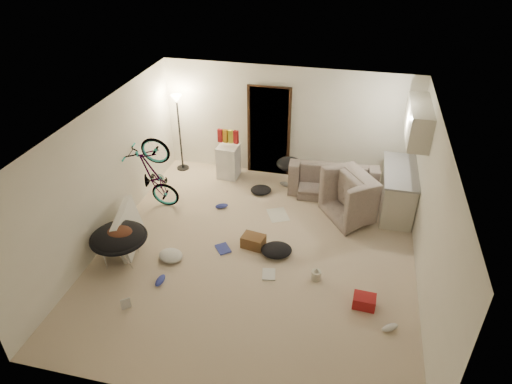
% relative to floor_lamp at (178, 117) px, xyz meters
% --- Properties ---
extents(floor, '(5.50, 6.00, 0.02)m').
position_rel_floor_lamp_xyz_m(floor, '(2.40, -2.65, -1.32)').
color(floor, beige).
rests_on(floor, ground).
extents(ceiling, '(5.50, 6.00, 0.02)m').
position_rel_floor_lamp_xyz_m(ceiling, '(2.40, -2.65, 1.20)').
color(ceiling, white).
rests_on(ceiling, wall_back).
extents(wall_back, '(5.50, 0.02, 2.50)m').
position_rel_floor_lamp_xyz_m(wall_back, '(2.40, 0.36, -0.06)').
color(wall_back, white).
rests_on(wall_back, floor).
extents(wall_front, '(5.50, 0.02, 2.50)m').
position_rel_floor_lamp_xyz_m(wall_front, '(2.40, -5.66, -0.06)').
color(wall_front, white).
rests_on(wall_front, floor).
extents(wall_left, '(0.02, 6.00, 2.50)m').
position_rel_floor_lamp_xyz_m(wall_left, '(-0.36, -2.65, -0.06)').
color(wall_left, white).
rests_on(wall_left, floor).
extents(wall_right, '(0.02, 6.00, 2.50)m').
position_rel_floor_lamp_xyz_m(wall_right, '(5.16, -2.65, -0.06)').
color(wall_right, white).
rests_on(wall_right, floor).
extents(doorway, '(0.85, 0.10, 2.04)m').
position_rel_floor_lamp_xyz_m(doorway, '(2.00, 0.32, -0.29)').
color(doorway, black).
rests_on(doorway, floor).
extents(door_trim, '(0.97, 0.04, 2.10)m').
position_rel_floor_lamp_xyz_m(door_trim, '(2.00, 0.29, -0.29)').
color(door_trim, '#321E11').
rests_on(door_trim, floor).
extents(floor_lamp, '(0.28, 0.28, 1.81)m').
position_rel_floor_lamp_xyz_m(floor_lamp, '(0.00, 0.00, 0.00)').
color(floor_lamp, black).
rests_on(floor_lamp, floor).
extents(kitchen_counter, '(0.60, 1.50, 0.88)m').
position_rel_floor_lamp_xyz_m(kitchen_counter, '(4.83, -0.65, -0.87)').
color(kitchen_counter, beige).
rests_on(kitchen_counter, floor).
extents(counter_top, '(0.64, 1.54, 0.04)m').
position_rel_floor_lamp_xyz_m(counter_top, '(4.83, -0.65, -0.41)').
color(counter_top, gray).
rests_on(counter_top, kitchen_counter).
extents(kitchen_uppers, '(0.38, 1.40, 0.65)m').
position_rel_floor_lamp_xyz_m(kitchen_uppers, '(4.96, -0.65, 0.64)').
color(kitchen_uppers, beige).
rests_on(kitchen_uppers, wall_right).
extents(sofa, '(1.90, 0.84, 0.54)m').
position_rel_floor_lamp_xyz_m(sofa, '(3.52, -0.20, -1.04)').
color(sofa, '#383F38').
rests_on(sofa, floor).
extents(armchair, '(1.41, 1.45, 0.72)m').
position_rel_floor_lamp_xyz_m(armchair, '(4.19, -0.96, -0.95)').
color(armchair, '#383F38').
rests_on(armchair, floor).
extents(bicycle, '(1.69, 0.75, 0.97)m').
position_rel_floor_lamp_xyz_m(bicycle, '(0.10, -1.68, -0.87)').
color(bicycle, black).
rests_on(bicycle, floor).
extents(book_asset, '(0.24, 0.25, 0.02)m').
position_rel_floor_lamp_xyz_m(book_asset, '(0.70, -4.44, -1.30)').
color(book_asset, maroon).
rests_on(book_asset, floor).
extents(mini_fridge, '(0.47, 0.47, 0.76)m').
position_rel_floor_lamp_xyz_m(mini_fridge, '(1.16, -0.10, -0.93)').
color(mini_fridge, white).
rests_on(mini_fridge, floor).
extents(snack_box_0, '(0.11, 0.08, 0.30)m').
position_rel_floor_lamp_xyz_m(snack_box_0, '(0.99, -0.10, -0.31)').
color(snack_box_0, maroon).
rests_on(snack_box_0, mini_fridge).
extents(snack_box_1, '(0.10, 0.08, 0.30)m').
position_rel_floor_lamp_xyz_m(snack_box_1, '(1.11, -0.10, -0.31)').
color(snack_box_1, '#BE7F17').
rests_on(snack_box_1, mini_fridge).
extents(snack_box_2, '(0.11, 0.08, 0.30)m').
position_rel_floor_lamp_xyz_m(snack_box_2, '(1.23, -0.10, -0.31)').
color(snack_box_2, yellow).
rests_on(snack_box_2, mini_fridge).
extents(snack_box_3, '(0.11, 0.09, 0.30)m').
position_rel_floor_lamp_xyz_m(snack_box_3, '(1.35, -0.10, -0.31)').
color(snack_box_3, maroon).
rests_on(snack_box_3, mini_fridge).
extents(saucer_chair, '(0.97, 0.97, 0.69)m').
position_rel_floor_lamp_xyz_m(saucer_chair, '(0.17, -3.37, -0.90)').
color(saucer_chair, silver).
rests_on(saucer_chair, floor).
extents(hoodie, '(0.56, 0.50, 0.22)m').
position_rel_floor_lamp_xyz_m(hoodie, '(0.22, -3.40, -0.70)').
color(hoodie, '#4D281A').
rests_on(hoodie, saucer_chair).
extents(sofa_drape, '(0.59, 0.50, 0.28)m').
position_rel_floor_lamp_xyz_m(sofa_drape, '(2.57, -0.20, -0.77)').
color(sofa_drape, black).
rests_on(sofa_drape, sofa).
extents(tv_box, '(0.53, 1.13, 0.74)m').
position_rel_floor_lamp_xyz_m(tv_box, '(0.10, -2.93, -0.94)').
color(tv_box, silver).
rests_on(tv_box, floor).
extents(drink_case_a, '(0.44, 0.35, 0.23)m').
position_rel_floor_lamp_xyz_m(drink_case_a, '(2.31, -2.47, -1.19)').
color(drink_case_a, brown).
rests_on(drink_case_a, floor).
extents(drink_case_b, '(0.36, 0.27, 0.20)m').
position_rel_floor_lamp_xyz_m(drink_case_b, '(4.31, -3.51, -1.21)').
color(drink_case_b, maroon).
rests_on(drink_case_b, floor).
extents(juicer, '(0.16, 0.16, 0.23)m').
position_rel_floor_lamp_xyz_m(juicer, '(3.52, -3.07, -1.21)').
color(juicer, beige).
rests_on(juicer, floor).
extents(newspaper, '(0.55, 0.60, 0.01)m').
position_rel_floor_lamp_xyz_m(newspaper, '(2.55, -1.38, -1.30)').
color(newspaper, silver).
rests_on(newspaper, floor).
extents(book_blue, '(0.35, 0.37, 0.03)m').
position_rel_floor_lamp_xyz_m(book_blue, '(1.79, -2.68, -1.29)').
color(book_blue, navy).
rests_on(book_blue, floor).
extents(book_white, '(0.27, 0.32, 0.03)m').
position_rel_floor_lamp_xyz_m(book_white, '(2.74, -3.15, -1.29)').
color(book_white, silver).
rests_on(book_white, floor).
extents(shoe_0, '(0.29, 0.22, 0.10)m').
position_rel_floor_lamp_xyz_m(shoe_0, '(1.38, -1.40, -1.26)').
color(shoe_0, navy).
rests_on(shoe_0, floor).
extents(shoe_1, '(0.29, 0.19, 0.10)m').
position_rel_floor_lamp_xyz_m(shoe_1, '(2.50, -0.25, -1.26)').
color(shoe_1, slate).
rests_on(shoe_1, floor).
extents(shoe_2, '(0.14, 0.29, 0.10)m').
position_rel_floor_lamp_xyz_m(shoe_2, '(1.04, -3.75, -1.25)').
color(shoe_2, navy).
rests_on(shoe_2, floor).
extents(shoe_4, '(0.29, 0.24, 0.10)m').
position_rel_floor_lamp_xyz_m(shoe_4, '(4.70, -3.90, -1.26)').
color(shoe_4, white).
rests_on(shoe_4, floor).
extents(clothes_lump_a, '(0.66, 0.61, 0.18)m').
position_rel_floor_lamp_xyz_m(clothes_lump_a, '(2.76, -2.59, -1.22)').
color(clothes_lump_a, black).
rests_on(clothes_lump_a, floor).
extents(clothes_lump_b, '(0.52, 0.48, 0.14)m').
position_rel_floor_lamp_xyz_m(clothes_lump_b, '(2.03, -0.64, -1.24)').
color(clothes_lump_b, black).
rests_on(clothes_lump_b, floor).
extents(clothes_lump_c, '(0.55, 0.51, 0.14)m').
position_rel_floor_lamp_xyz_m(clothes_lump_c, '(0.97, -3.14, -1.24)').
color(clothes_lump_c, silver).
rests_on(clothes_lump_c, floor).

